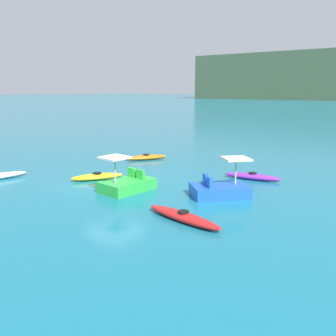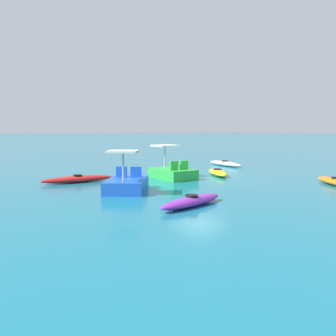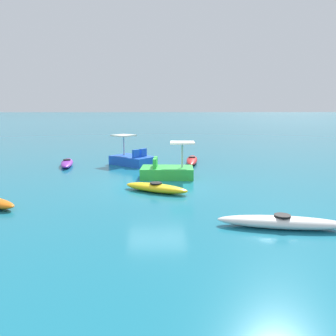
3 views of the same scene
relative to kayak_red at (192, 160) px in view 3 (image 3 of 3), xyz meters
The scene contains 7 objects.
ground_plane 6.10m from the kayak_red, 159.01° to the left, with size 600.00×600.00×0.00m, color #19728C.
kayak_red is the anchor object (origin of this frame).
kayak_purple 7.20m from the kayak_red, 95.83° to the left, with size 2.99×1.15×0.37m.
kayak_white 11.27m from the kayak_red, behind, with size 1.34×3.51×0.37m.
kayak_yellow 7.39m from the kayak_red, 162.36° to the left, with size 1.96×2.67×0.37m.
pedal_boat_blue 3.54m from the kayak_red, 98.68° to the left, with size 2.71×2.79×1.68m.
pedal_boat_green 4.66m from the kayak_red, 159.09° to the left, with size 1.68×2.54×1.68m.
Camera 3 is at (-14.04, 0.21, 3.17)m, focal length 36.09 mm.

